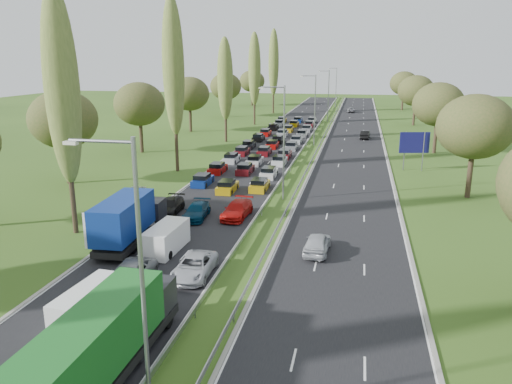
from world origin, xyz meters
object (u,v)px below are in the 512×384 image
Objects in this scene: info_sign at (139,194)px; blue_lorry at (129,220)px; near_car_2 at (132,232)px; white_van_front at (93,303)px; near_car_3 at (170,206)px; green_lorry at (99,346)px; direction_sign at (414,144)px; white_van_rear at (167,237)px.

blue_lorry is at bearing -69.54° from info_sign.
white_van_front is at bearing -72.79° from near_car_2.
green_lorry is at bearing -79.29° from near_car_3.
green_lorry reaches higher than near_car_3.
direction_sign is (25.21, 32.61, 2.82)m from near_car_2.
near_car_3 is (0.29, 7.71, -0.02)m from near_car_2.
near_car_3 is at bearing 103.90° from white_van_front.
near_car_3 is 0.37× the size of green_lorry.
info_sign is at bearing 112.70° from near_car_2.
white_van_front is 2.46× the size of info_sign.
green_lorry reaches higher than info_sign.
blue_lorry reaches higher than green_lorry.
blue_lorry is 41.75m from direction_sign.
blue_lorry is at bearing 110.67° from white_van_front.
white_van_rear is at bearing 102.06° from green_lorry.
info_sign is at bearing 107.05° from blue_lorry.
near_car_3 is 8.57m from blue_lorry.
white_van_rear is at bearing -19.45° from near_car_2.
info_sign reaches higher than near_car_2.
info_sign is (-3.88, 1.59, 0.64)m from near_car_3.
white_van_front and info_sign have the same top height.
green_lorry is (6.81, -17.30, 0.02)m from blue_lorry.
near_car_3 is at bearing 112.61° from white_van_rear.
direction_sign is (18.24, 50.66, 1.48)m from green_lorry.
white_van_rear is at bearing -14.02° from blue_lorry.
green_lorry reaches higher than white_van_rear.
white_van_rear is at bearing -55.98° from info_sign.
near_car_2 is at bearing 98.94° from blue_lorry.
white_van_front is (3.35, -11.85, -1.00)m from blue_lorry.
green_lorry is 6.22× the size of info_sign.
white_van_rear is 40.36m from direction_sign.
near_car_2 is 7.72m from near_car_3.
blue_lorry is at bearing -126.90° from direction_sign.
direction_sign is at bearing 41.13° from near_car_3.
green_lorry reaches higher than near_car_2.
near_car_2 reaches higher than near_car_3.
info_sign is 37.12m from direction_sign.
near_car_3 is 20.57m from white_van_front.
green_lorry is 2.57× the size of white_van_rear.
direction_sign reaches higher than white_van_rear.
near_car_3 is at bearing 85.73° from blue_lorry.
direction_sign is at bearing 53.90° from near_car_2.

